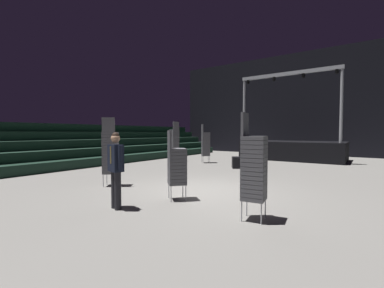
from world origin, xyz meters
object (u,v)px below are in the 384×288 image
at_px(chair_stack_front_left, 177,165).
at_px(equipment_road_case, 241,163).
at_px(chair_stack_mid_left, 254,167).
at_px(chair_stack_mid_centre, 206,144).
at_px(stage_riser, 292,149).
at_px(man_with_tie, 116,166).
at_px(chair_stack_front_right, 110,152).
at_px(chair_stack_mid_right, 174,142).

distance_m(chair_stack_front_left, equipment_road_case, 6.57).
relative_size(chair_stack_mid_left, chair_stack_mid_centre, 0.96).
bearing_deg(stage_riser, equipment_road_case, -100.28).
distance_m(man_with_tie, chair_stack_front_right, 2.70).
bearing_deg(man_with_tie, equipment_road_case, -71.75).
distance_m(chair_stack_mid_left, chair_stack_mid_centre, 9.69).
bearing_deg(stage_riser, chair_stack_mid_centre, -127.40).
relative_size(chair_stack_front_left, chair_stack_mid_centre, 0.81).
bearing_deg(man_with_tie, chair_stack_mid_left, -144.11).
bearing_deg(chair_stack_front_right, chair_stack_front_left, -38.97).
height_order(chair_stack_front_left, chair_stack_mid_left, chair_stack_mid_left).
bearing_deg(stage_riser, chair_stack_mid_right, -135.63).
xyz_separation_m(man_with_tie, chair_stack_mid_left, (2.85, 1.07, 0.08)).
bearing_deg(chair_stack_mid_centre, chair_stack_front_right, -35.85).
bearing_deg(chair_stack_front_left, equipment_road_case, 140.86).
height_order(chair_stack_front_right, equipment_road_case, chair_stack_front_right).
distance_m(stage_riser, chair_stack_front_left, 12.13).
bearing_deg(chair_stack_mid_right, man_with_tie, -130.34).
height_order(chair_stack_front_left, chair_stack_mid_right, chair_stack_mid_right).
bearing_deg(chair_stack_mid_left, stage_riser, -177.57).
bearing_deg(chair_stack_mid_centre, chair_stack_mid_left, -5.05).
bearing_deg(equipment_road_case, man_with_tie, -86.98).
bearing_deg(chair_stack_front_left, chair_stack_mid_left, 32.63).
distance_m(chair_stack_mid_right, chair_stack_mid_centre, 1.92).
height_order(chair_stack_front_right, chair_stack_mid_left, chair_stack_front_right).
bearing_deg(equipment_road_case, chair_stack_mid_right, 176.00).
distance_m(man_with_tie, chair_stack_mid_right, 9.53).
bearing_deg(chair_stack_front_left, stage_riser, 131.70).
distance_m(chair_stack_front_right, chair_stack_mid_right, 7.15).
height_order(chair_stack_front_left, chair_stack_mid_centre, chair_stack_mid_centre).
xyz_separation_m(chair_stack_mid_right, equipment_road_case, (4.45, -0.31, -0.92)).
relative_size(chair_stack_front_right, chair_stack_mid_left, 1.04).
relative_size(man_with_tie, equipment_road_case, 1.94).
bearing_deg(chair_stack_mid_left, chair_stack_mid_right, -140.39).
height_order(chair_stack_mid_left, chair_stack_mid_right, chair_stack_mid_right).
xyz_separation_m(stage_riser, equipment_road_case, (-1.03, -5.68, -0.39)).
relative_size(chair_stack_front_left, equipment_road_case, 1.99).
relative_size(man_with_tie, chair_stack_mid_right, 0.73).
bearing_deg(chair_stack_mid_left, chair_stack_front_right, -103.13).
height_order(man_with_tie, equipment_road_case, man_with_tie).
bearing_deg(chair_stack_front_right, stage_riser, 40.43).
xyz_separation_m(stage_riser, chair_stack_front_right, (-2.82, -12.00, 0.45)).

